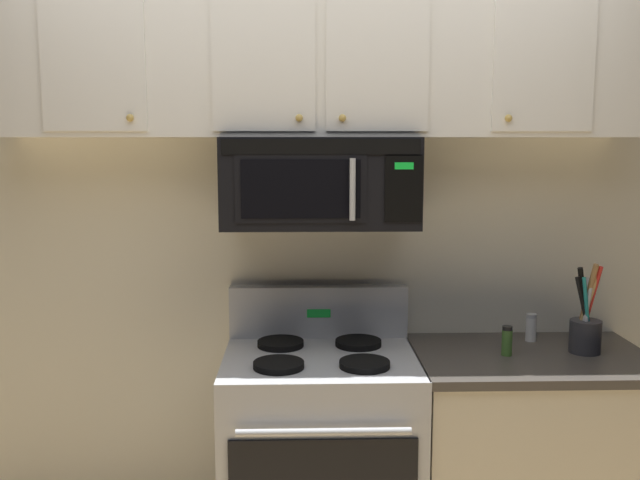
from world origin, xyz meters
TOP-DOWN VIEW (x-y plane):
  - back_wall at (0.00, 0.79)m, footprint 5.20×0.10m
  - stove_range at (0.00, 0.42)m, footprint 0.76×0.69m
  - over_range_microwave at (-0.00, 0.54)m, footprint 0.76×0.43m
  - upper_cabinets at (-0.00, 0.57)m, footprint 2.50×0.36m
  - counter_segment at (0.84, 0.43)m, footprint 0.93×0.65m
  - utensil_crock_charcoal at (1.05, 0.44)m, footprint 0.12×0.12m
  - salt_shaker at (0.89, 0.61)m, footprint 0.05×0.05m
  - spice_jar at (0.73, 0.41)m, footprint 0.04×0.04m

SIDE VIEW (x-z plane):
  - counter_segment at x=0.84m, z-range 0.00..0.90m
  - stove_range at x=0.00m, z-range -0.09..1.03m
  - salt_shaker at x=0.89m, z-range 0.90..1.02m
  - spice_jar at x=0.73m, z-range 0.90..1.02m
  - utensil_crock_charcoal at x=1.05m, z-range 0.82..1.18m
  - back_wall at x=0.00m, z-range 0.00..2.70m
  - over_range_microwave at x=0.00m, z-range 1.40..1.75m
  - upper_cabinets at x=0.00m, z-range 1.75..2.30m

